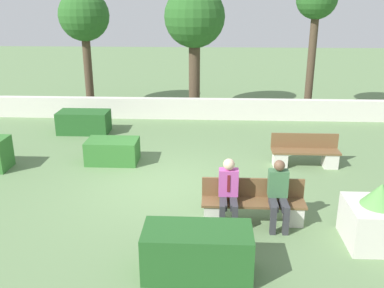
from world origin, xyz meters
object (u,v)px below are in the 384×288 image
(person_seated_woman, at_px, (279,191))
(tree_leftmost, at_px, (84,18))
(bench_front, at_px, (253,206))
(person_seated_man, at_px, (228,190))
(bench_left_side, at_px, (305,154))
(planter_corner_left, at_px, (377,219))
(tree_center_left, at_px, (195,19))
(tree_center_right, at_px, (316,4))

(person_seated_woman, bearing_deg, tree_leftmost, 124.14)
(bench_front, distance_m, person_seated_man, 0.66)
(bench_left_side, bearing_deg, person_seated_woman, -107.05)
(bench_front, relative_size, person_seated_woman, 1.54)
(person_seated_woman, height_order, tree_leftmost, tree_leftmost)
(planter_corner_left, bearing_deg, bench_left_side, 97.78)
(person_seated_man, height_order, tree_center_left, tree_center_left)
(person_seated_man, bearing_deg, tree_center_left, 96.63)
(bench_front, height_order, tree_center_right, tree_center_right)
(planter_corner_left, height_order, tree_center_right, tree_center_right)
(person_seated_woman, bearing_deg, person_seated_man, 179.89)
(bench_left_side, xyz_separation_m, tree_center_left, (-3.19, 5.85, 3.16))
(person_seated_man, relative_size, person_seated_woman, 1.01)
(planter_corner_left, bearing_deg, tree_center_right, 85.62)
(bench_front, distance_m, tree_center_left, 9.58)
(bench_left_side, distance_m, tree_leftmost, 10.08)
(bench_front, bearing_deg, tree_leftmost, 122.54)
(tree_center_left, distance_m, tree_center_right, 4.47)
(tree_leftmost, xyz_separation_m, tree_center_right, (8.67, -0.25, 0.51))
(tree_leftmost, bearing_deg, person_seated_man, -60.15)
(person_seated_woman, xyz_separation_m, tree_leftmost, (-6.25, 9.22, 2.79))
(person_seated_woman, distance_m, tree_center_left, 9.67)
(bench_front, bearing_deg, tree_center_left, 99.90)
(person_seated_woman, relative_size, tree_leftmost, 0.29)
(bench_left_side, relative_size, tree_leftmost, 0.39)
(tree_leftmost, relative_size, tree_center_left, 0.97)
(bench_front, xyz_separation_m, tree_leftmost, (-5.79, 9.08, 3.19))
(bench_front, distance_m, tree_center_right, 10.00)
(bench_front, height_order, person_seated_man, person_seated_man)
(bench_left_side, bearing_deg, tree_center_left, 121.78)
(bench_front, height_order, tree_center_left, tree_center_left)
(person_seated_man, relative_size, planter_corner_left, 1.13)
(tree_leftmost, bearing_deg, tree_center_left, -2.25)
(bench_left_side, distance_m, person_seated_woman, 3.43)
(bench_left_side, distance_m, tree_center_right, 6.97)
(person_seated_man, distance_m, person_seated_woman, 0.96)
(planter_corner_left, distance_m, tree_center_left, 10.74)
(tree_leftmost, height_order, tree_center_right, tree_center_right)
(person_seated_woman, height_order, tree_center_right, tree_center_right)
(person_seated_man, distance_m, tree_center_right, 10.13)
(tree_center_left, bearing_deg, planter_corner_left, -68.93)
(person_seated_man, bearing_deg, bench_left_side, 56.17)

